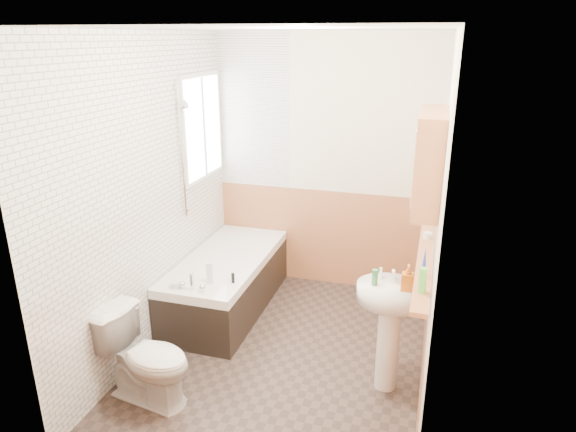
# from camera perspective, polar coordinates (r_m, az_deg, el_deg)

# --- Properties ---
(floor) EXTENTS (2.80, 2.80, 0.00)m
(floor) POSITION_cam_1_polar(r_m,az_deg,el_deg) (4.33, -0.58, -15.17)
(floor) COLOR #302622
(floor) RESTS_ON ground
(ceiling) EXTENTS (2.80, 2.80, 0.00)m
(ceiling) POSITION_cam_1_polar(r_m,az_deg,el_deg) (3.56, -0.73, 20.12)
(ceiling) COLOR white
(ceiling) RESTS_ON ground
(wall_back) EXTENTS (2.20, 0.02, 2.50)m
(wall_back) POSITION_cam_1_polar(r_m,az_deg,el_deg) (5.07, 4.06, 5.62)
(wall_back) COLOR #F2E4C8
(wall_back) RESTS_ON ground
(wall_front) EXTENTS (2.20, 0.02, 2.50)m
(wall_front) POSITION_cam_1_polar(r_m,az_deg,el_deg) (2.56, -10.09, -9.09)
(wall_front) COLOR #F2E4C8
(wall_front) RESTS_ON ground
(wall_left) EXTENTS (0.02, 2.80, 2.50)m
(wall_left) POSITION_cam_1_polar(r_m,az_deg,el_deg) (4.21, -15.26, 2.06)
(wall_left) COLOR #F2E4C8
(wall_left) RESTS_ON ground
(wall_right) EXTENTS (0.02, 2.80, 2.50)m
(wall_right) POSITION_cam_1_polar(r_m,az_deg,el_deg) (3.61, 16.44, -0.93)
(wall_right) COLOR #F2E4C8
(wall_right) RESTS_ON ground
(wainscot_right) EXTENTS (0.01, 2.80, 1.00)m
(wainscot_right) POSITION_cam_1_polar(r_m,az_deg,el_deg) (3.93, 15.06, -11.21)
(wainscot_right) COLOR #BD784D
(wainscot_right) RESTS_ON wall_right
(wainscot_front) EXTENTS (2.20, 0.01, 1.00)m
(wainscot_front) POSITION_cam_1_polar(r_m,az_deg,el_deg) (3.00, -8.99, -21.60)
(wainscot_front) COLOR #BD784D
(wainscot_front) RESTS_ON wall_front
(wainscot_back) EXTENTS (2.20, 0.01, 1.00)m
(wainscot_back) POSITION_cam_1_polar(r_m,az_deg,el_deg) (5.28, 3.81, -2.36)
(wainscot_back) COLOR #BD784D
(wainscot_back) RESTS_ON wall_back
(tile_cladding_left) EXTENTS (0.01, 2.80, 2.50)m
(tile_cladding_left) POSITION_cam_1_polar(r_m,az_deg,el_deg) (4.20, -15.01, 2.04)
(tile_cladding_left) COLOR white
(tile_cladding_left) RESTS_ON wall_left
(tile_return_back) EXTENTS (0.75, 0.01, 1.50)m
(tile_return_back) POSITION_cam_1_polar(r_m,az_deg,el_deg) (5.16, -3.91, 11.51)
(tile_return_back) COLOR white
(tile_return_back) RESTS_ON wall_back
(window) EXTENTS (0.03, 0.79, 0.99)m
(window) POSITION_cam_1_polar(r_m,az_deg,el_deg) (4.91, -9.43, 9.71)
(window) COLOR white
(window) RESTS_ON wall_left
(bathtub) EXTENTS (0.70, 1.57, 0.67)m
(bathtub) POSITION_cam_1_polar(r_m,az_deg,el_deg) (4.89, -6.80, -7.22)
(bathtub) COLOR black
(bathtub) RESTS_ON floor
(shower_riser) EXTENTS (0.10, 0.08, 1.17)m
(shower_riser) POSITION_cam_1_polar(r_m,az_deg,el_deg) (4.49, -11.68, 8.35)
(shower_riser) COLOR silver
(shower_riser) RESTS_ON wall_left
(toilet) EXTENTS (0.73, 0.49, 0.67)m
(toilet) POSITION_cam_1_polar(r_m,az_deg,el_deg) (3.84, -15.44, -14.95)
(toilet) COLOR white
(toilet) RESTS_ON floor
(sink) EXTENTS (0.49, 0.39, 0.94)m
(sink) POSITION_cam_1_polar(r_m,az_deg,el_deg) (3.75, 11.25, -10.79)
(sink) COLOR white
(sink) RESTS_ON floor
(pine_shelf) EXTENTS (0.10, 1.44, 0.03)m
(pine_shelf) POSITION_cam_1_polar(r_m,az_deg,el_deg) (3.47, 14.94, -4.86)
(pine_shelf) COLOR #BD784D
(pine_shelf) RESTS_ON wall_right
(medicine_cabinet) EXTENTS (0.17, 0.69, 0.62)m
(medicine_cabinet) POSITION_cam_1_polar(r_m,az_deg,el_deg) (3.37, 15.49, 5.92)
(medicine_cabinet) COLOR #BD784D
(medicine_cabinet) RESTS_ON wall_right
(foam_can) EXTENTS (0.06, 0.06, 0.15)m
(foam_can) POSITION_cam_1_polar(r_m,az_deg,el_deg) (3.00, 14.72, -6.93)
(foam_can) COLOR #59C647
(foam_can) RESTS_ON pine_shelf
(green_bottle) EXTENTS (0.05, 0.05, 0.19)m
(green_bottle) POSITION_cam_1_polar(r_m,az_deg,el_deg) (3.19, 14.92, -4.95)
(green_bottle) COLOR #19339E
(green_bottle) RESTS_ON pine_shelf
(black_jar) EXTENTS (0.07, 0.07, 0.04)m
(black_jar) POSITION_cam_1_polar(r_m,az_deg,el_deg) (3.82, 15.23, -2.06)
(black_jar) COLOR silver
(black_jar) RESTS_ON pine_shelf
(soap_bottle) EXTENTS (0.09, 0.19, 0.09)m
(soap_bottle) POSITION_cam_1_polar(r_m,az_deg,el_deg) (3.58, 13.11, -7.38)
(soap_bottle) COLOR orange
(soap_bottle) RESTS_ON sink
(clear_bottle) EXTENTS (0.05, 0.05, 0.11)m
(clear_bottle) POSITION_cam_1_polar(r_m,az_deg,el_deg) (3.60, 9.62, -6.74)
(clear_bottle) COLOR #388447
(clear_bottle) RESTS_ON sink
(blue_gel) EXTENTS (0.06, 0.05, 0.18)m
(blue_gel) POSITION_cam_1_polar(r_m,az_deg,el_deg) (4.27, -8.71, -6.31)
(blue_gel) COLOR silver
(blue_gel) RESTS_ON bathtub
(cream_jar) EXTENTS (0.11, 0.11, 0.05)m
(cream_jar) POSITION_cam_1_polar(r_m,az_deg,el_deg) (4.29, -12.34, -7.47)
(cream_jar) COLOR silver
(cream_jar) RESTS_ON bathtub
(orange_bottle) EXTENTS (0.03, 0.03, 0.09)m
(orange_bottle) POSITION_cam_1_polar(r_m,az_deg,el_deg) (4.28, -6.14, -6.87)
(orange_bottle) COLOR black
(orange_bottle) RESTS_ON bathtub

